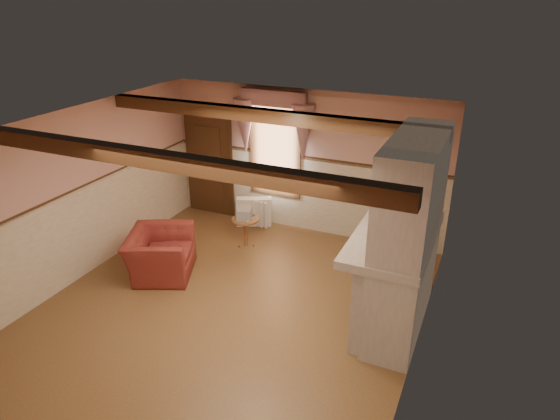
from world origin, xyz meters
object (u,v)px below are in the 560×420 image
at_px(radiator, 254,212).
at_px(mantel_clock, 407,206).
at_px(armchair, 160,254).
at_px(bowl, 391,239).
at_px(oil_lamp, 399,217).
at_px(side_table, 246,232).

xyz_separation_m(radiator, mantel_clock, (3.21, -1.30, 1.22)).
height_order(armchair, radiator, armchair).
bearing_deg(bowl, armchair, 179.67).
height_order(radiator, oil_lamp, oil_lamp).
bearing_deg(armchair, oil_lamp, -105.77).
xyz_separation_m(side_table, radiator, (-0.24, 0.83, 0.02)).
relative_size(side_table, bowl, 1.77).
height_order(radiator, bowl, bowl).
xyz_separation_m(side_table, bowl, (2.97, -1.51, 1.18)).
distance_m(radiator, bowl, 4.14).
height_order(armchair, oil_lamp, oil_lamp).
distance_m(mantel_clock, oil_lamp, 0.54).
bearing_deg(radiator, side_table, -97.35).
bearing_deg(radiator, bowl, -59.74).
height_order(bowl, oil_lamp, oil_lamp).
bearing_deg(oil_lamp, bowl, -90.00).
relative_size(armchair, bowl, 3.70).
bearing_deg(side_table, mantel_clock, -8.87).
bearing_deg(armchair, radiator, -37.56).
distance_m(armchair, mantel_clock, 4.11).
bearing_deg(mantel_clock, bowl, -90.00).
bearing_deg(side_table, bowl, -27.00).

